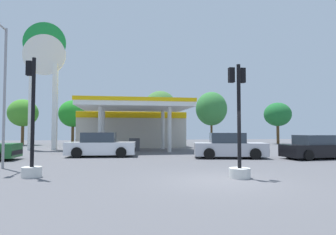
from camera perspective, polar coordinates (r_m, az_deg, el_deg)
name	(u,v)px	position (r m, az deg, el deg)	size (l,w,h in m)	color
ground_plane	(221,181)	(10.47, 10.61, -12.35)	(90.00, 90.00, 0.00)	#56565B
gas_station	(132,127)	(31.27, -7.27, -1.95)	(11.06, 14.20, 4.34)	beige
station_pole_sign	(44,69)	(28.90, -23.62, 8.93)	(3.80, 0.56, 11.82)	white
car_0	(229,147)	(18.88, 12.19, -5.72)	(4.84, 2.83, 1.63)	black
car_2	(315,148)	(20.15, 27.42, -5.46)	(4.32, 2.23, 1.49)	black
car_3	(101,146)	(19.97, -13.30, -5.52)	(4.73, 2.40, 1.64)	black
traffic_signal_0	(32,146)	(12.05, -25.67, -5.11)	(0.72, 0.72, 4.58)	silver
traffic_signal_1	(239,143)	(11.05, 14.04, -5.04)	(0.79, 0.79, 4.28)	silver
tree_0	(23,113)	(38.84, -27.08, 0.80)	(3.50, 3.50, 5.58)	brown
tree_1	(73,114)	(37.43, -18.53, 0.72)	(3.49, 3.49, 5.56)	brown
tree_2	(160,107)	(35.01, -1.57, 2.09)	(4.00, 4.00, 6.65)	brown
tree_3	(211,109)	(37.53, 8.69, 1.74)	(4.07, 4.07, 6.82)	brown
tree_4	(278,115)	(40.51, 21.14, 0.56)	(3.53, 3.53, 5.49)	brown
corner_streetlamp	(3,82)	(15.43, -30.21, 6.13)	(0.24, 1.48, 6.67)	gray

